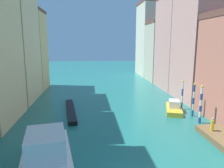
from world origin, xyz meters
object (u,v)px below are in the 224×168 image
Objects in this scene: mooring_pole_2 at (182,95)px; motorboat_0 at (174,108)px; gondola_black at (71,111)px; vaporetto_white at (47,159)px; mooring_pole_0 at (201,104)px; person_on_dock at (212,125)px; mooring_pole_1 at (193,100)px.

mooring_pole_2 is 2.43m from motorboat_0.
mooring_pole_2 is 16.04m from gondola_black.
vaporetto_white is 0.94× the size of gondola_black.
mooring_pole_0 reaches higher than vaporetto_white.
motorboat_0 is at bearing 95.02° from person_on_dock.
vaporetto_white is at bearing -152.76° from mooring_pole_0.
mooring_pole_1 is 3.21m from motorboat_0.
vaporetto_white is at bearing -139.08° from motorboat_0.
mooring_pole_2 is (0.81, 9.20, 0.92)m from person_on_dock.
mooring_pole_2 is 0.45× the size of vaporetto_white.
person_on_dock is 0.33× the size of mooring_pole_2.
mooring_pole_1 reaches higher than gondola_black.
person_on_dock is 0.31× the size of mooring_pole_0.
person_on_dock is 0.14× the size of gondola_black.
mooring_pole_2 is (-0.17, 3.05, -0.07)m from mooring_pole_1.
person_on_dock reaches higher than motorboat_0.
mooring_pole_2 reaches higher than person_on_dock.
mooring_pole_0 is at bearing -97.10° from mooring_pole_1.
person_on_dock is 6.30m from mooring_pole_1.
vaporetto_white is at bearing -146.91° from mooring_pole_1.
gondola_black is at bearing 179.19° from mooring_pole_2.
mooring_pole_0 is (0.67, 3.72, 1.11)m from person_on_dock.
mooring_pole_2 reaches higher than gondola_black.
motorboat_0 is (-1.70, 2.12, -1.71)m from mooring_pole_1.
gondola_black is (-16.09, 3.28, -2.00)m from mooring_pole_1.
vaporetto_white is (-16.65, -10.85, -1.11)m from mooring_pole_1.
mooring_pole_0 is 1.09× the size of mooring_pole_2.
mooring_pole_1 is 0.46× the size of vaporetto_white.
gondola_black is (-15.92, 0.23, -1.93)m from mooring_pole_2.
person_on_dock is at bearing -31.94° from gondola_black.
mooring_pole_0 is 2.46m from mooring_pole_1.
person_on_dock is 16.37m from vaporetto_white.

